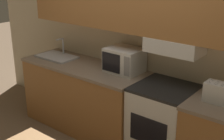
{
  "coord_description": "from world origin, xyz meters",
  "views": [
    {
      "loc": [
        2.05,
        -3.09,
        2.21
      ],
      "look_at": [
        0.05,
        -0.58,
        1.05
      ],
      "focal_mm": 50.0,
      "sensor_mm": 36.0,
      "label": 1
    }
  ],
  "objects_px": {
    "microwave": "(124,60)",
    "sink_basin": "(57,56)",
    "stove_range": "(163,124)",
    "toaster": "(220,93)"
  },
  "relations": [
    {
      "from": "microwave",
      "to": "sink_basin",
      "type": "distance_m",
      "value": 1.09
    },
    {
      "from": "stove_range",
      "to": "toaster",
      "type": "height_order",
      "value": "toaster"
    },
    {
      "from": "microwave",
      "to": "toaster",
      "type": "relative_size",
      "value": 1.47
    },
    {
      "from": "stove_range",
      "to": "microwave",
      "type": "height_order",
      "value": "microwave"
    },
    {
      "from": "toaster",
      "to": "microwave",
      "type": "bearing_deg",
      "value": 174.02
    },
    {
      "from": "stove_range",
      "to": "toaster",
      "type": "distance_m",
      "value": 0.8
    },
    {
      "from": "toaster",
      "to": "sink_basin",
      "type": "distance_m",
      "value": 2.3
    },
    {
      "from": "stove_range",
      "to": "microwave",
      "type": "distance_m",
      "value": 0.88
    },
    {
      "from": "sink_basin",
      "to": "microwave",
      "type": "bearing_deg",
      "value": 6.6
    },
    {
      "from": "microwave",
      "to": "sink_basin",
      "type": "height_order",
      "value": "microwave"
    }
  ]
}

